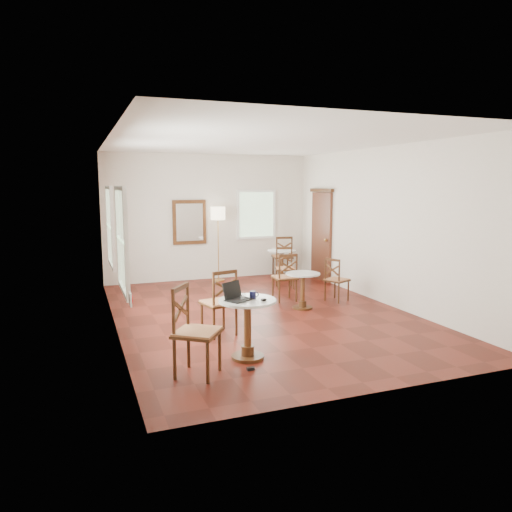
{
  "coord_description": "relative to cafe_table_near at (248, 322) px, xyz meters",
  "views": [
    {
      "loc": [
        -3.02,
        -7.72,
        2.26
      ],
      "look_at": [
        0.0,
        0.3,
        1.0
      ],
      "focal_mm": 33.68,
      "sensor_mm": 36.0,
      "label": 1
    }
  ],
  "objects": [
    {
      "name": "ground",
      "position": [
        0.98,
        2.0,
        -0.49
      ],
      "size": [
        7.0,
        7.0,
        0.0
      ],
      "primitive_type": "plane",
      "color": "#53160E",
      "rests_on": "ground"
    },
    {
      "name": "room_shell",
      "position": [
        0.92,
        2.27,
        1.4
      ],
      "size": [
        5.02,
        7.02,
        3.01
      ],
      "color": "silver",
      "rests_on": "ground"
    },
    {
      "name": "cafe_table_near",
      "position": [
        0.0,
        0.0,
        0.0
      ],
      "size": [
        0.75,
        0.75,
        0.8
      ],
      "color": "#402310",
      "rests_on": "ground"
    },
    {
      "name": "cafe_table_mid",
      "position": [
        1.82,
        2.08,
        -0.08
      ],
      "size": [
        0.63,
        0.63,
        0.67
      ],
      "color": "#402310",
      "rests_on": "ground"
    },
    {
      "name": "cafe_table_back",
      "position": [
        2.56,
        4.73,
        -0.05
      ],
      "size": [
        0.69,
        0.69,
        0.72
      ],
      "color": "#402310",
      "rests_on": "ground"
    },
    {
      "name": "chair_near_a",
      "position": [
        -0.06,
        1.1,
        0.01
      ],
      "size": [
        0.57,
        0.57,
        1.02
      ],
      "rotation": [
        0.0,
        0.0,
        3.37
      ],
      "color": "#402310",
      "rests_on": "ground"
    },
    {
      "name": "chair_near_b",
      "position": [
        -0.77,
        -0.3,
        0.05
      ],
      "size": [
        0.7,
        0.7,
        1.09
      ],
      "rotation": [
        0.0,
        0.0,
        0.95
      ],
      "color": "#402310",
      "rests_on": "ground"
    },
    {
      "name": "chair_mid_a",
      "position": [
        1.77,
        2.76,
        -0.02
      ],
      "size": [
        0.45,
        0.45,
        0.95
      ],
      "rotation": [
        0.0,
        0.0,
        3.11
      ],
      "color": "#402310",
      "rests_on": "ground"
    },
    {
      "name": "chair_mid_b",
      "position": [
        2.71,
        2.39,
        -0.07
      ],
      "size": [
        0.52,
        0.52,
        0.86
      ],
      "rotation": [
        0.0,
        0.0,
        2.0
      ],
      "color": "#402310",
      "rests_on": "ground"
    },
    {
      "name": "chair_back_a",
      "position": [
        2.77,
        5.15,
        0.01
      ],
      "size": [
        0.54,
        0.54,
        1.02
      ],
      "rotation": [
        0.0,
        0.0,
        2.98
      ],
      "color": "#402310",
      "rests_on": "ground"
    },
    {
      "name": "chair_back_b",
      "position": [
        2.27,
        3.88,
        -0.05
      ],
      "size": [
        0.51,
        0.51,
        0.89
      ],
      "rotation": [
        0.0,
        0.0,
        -0.28
      ],
      "color": "#402310",
      "rests_on": "ground"
    },
    {
      "name": "floor_lamp",
      "position": [
        1.1,
        5.15,
        1.0
      ],
      "size": [
        0.34,
        0.34,
        1.77
      ],
      "color": "#BF8C3F",
      "rests_on": "ground"
    },
    {
      "name": "laptop",
      "position": [
        -0.15,
        0.03,
        0.36
      ],
      "size": [
        0.41,
        0.39,
        0.23
      ],
      "rotation": [
        0.0,
        0.0,
        0.53
      ],
      "color": "black",
      "rests_on": "cafe_table_near"
    },
    {
      "name": "mouse",
      "position": [
        0.16,
        -0.16,
        0.32
      ],
      "size": [
        0.1,
        0.09,
        0.03
      ],
      "primitive_type": "ellipsoid",
      "rotation": [
        0.0,
        0.0,
        0.43
      ],
      "color": "black",
      "rests_on": "cafe_table_near"
    },
    {
      "name": "navy_mug",
      "position": [
        0.08,
        0.02,
        0.35
      ],
      "size": [
        0.13,
        0.08,
        0.1
      ],
      "color": "black",
      "rests_on": "cafe_table_near"
    },
    {
      "name": "water_glass",
      "position": [
        -0.11,
        -0.15,
        0.36
      ],
      "size": [
        0.07,
        0.07,
        0.11
      ],
      "primitive_type": "cylinder",
      "color": "white",
      "rests_on": "cafe_table_near"
    },
    {
      "name": "power_adapter",
      "position": [
        -0.1,
        -0.4,
        -0.48
      ],
      "size": [
        0.09,
        0.06,
        0.04
      ],
      "primitive_type": "cube",
      "color": "black",
      "rests_on": "ground"
    }
  ]
}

